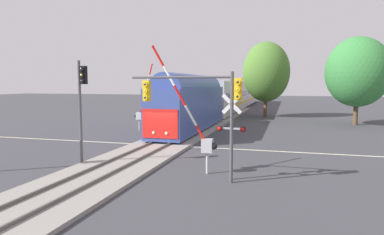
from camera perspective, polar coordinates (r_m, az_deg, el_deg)
The scene contains 11 objects.
ground_plane at distance 25.68m, azimuth -4.91°, elevation -4.66°, with size 220.00×220.00×0.00m, color #3D3D42.
road_centre_stripe at distance 25.68m, azimuth -4.91°, elevation -4.65°, with size 44.00×0.20×0.01m.
railway_track at distance 25.66m, azimuth -4.91°, elevation -4.45°, with size 4.40×80.00×0.32m.
commuter_train at distance 54.74m, azimuth 6.36°, elevation 3.68°, with size 3.04×65.65×5.16m.
crossing_gate_near at distance 17.43m, azimuth 1.40°, elevation -2.51°, with size 3.52×0.40×6.58m.
crossing_signal_mast at distance 16.25m, azimuth 6.61°, elevation -1.51°, with size 1.36×0.44×4.23m.
crossing_gate_far at distance 33.64m, azimuth -8.61°, elevation 1.27°, with size 2.02×0.40×6.51m.
traffic_signal_median at distance 19.92m, azimuth -17.96°, elevation 3.46°, with size 0.53×0.38×5.87m.
traffic_signal_near_right at distance 15.90m, azimuth 1.42°, elevation 3.15°, with size 5.36×0.38×5.15m.
maple_right_background at distance 42.10m, azimuth 25.92°, elevation 6.85°, with size 6.86×6.86×9.74m.
elm_centre_background at distance 48.32m, azimuth 12.28°, elevation 7.44°, with size 6.39×6.39×10.30m.
Camera 1 is at (8.95, -23.63, 4.60)m, focal length 31.95 mm.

